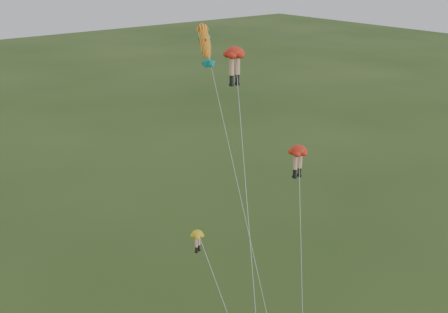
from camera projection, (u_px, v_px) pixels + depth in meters
legs_kite_red_high at (235, 59)px, 33.40m from camera, size 5.09×8.68×18.88m
legs_kite_red_mid at (298, 155)px, 35.23m from camera, size 4.23×5.42×12.11m
legs_kite_yellow at (200, 242)px, 33.01m from camera, size 2.09×8.66×7.55m
fish_kite at (205, 43)px, 35.73m from camera, size 3.38×11.99×20.25m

